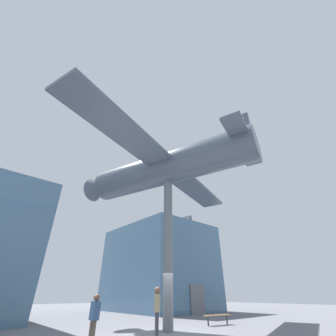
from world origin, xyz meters
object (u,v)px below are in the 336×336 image
(visitor_person, at_px, (157,307))
(suspended_airplane, at_px, (163,169))
(support_pylon_central, at_px, (168,246))
(plaza_bench, at_px, (217,316))
(visitor_second, at_px, (94,316))

(visitor_person, bearing_deg, suspended_airplane, -1.27)
(support_pylon_central, relative_size, plaza_bench, 4.31)
(support_pylon_central, bearing_deg, visitor_person, -148.15)
(visitor_second, bearing_deg, support_pylon_central, -76.77)
(visitor_person, bearing_deg, visitor_second, 134.42)
(support_pylon_central, distance_m, plaza_bench, 5.20)
(suspended_airplane, xyz_separation_m, visitor_person, (-1.26, -1.19, -7.74))
(visitor_person, xyz_separation_m, plaza_bench, (5.28, 0.97, -0.63))
(plaza_bench, bearing_deg, visitor_person, -169.60)
(visitor_person, distance_m, visitor_second, 2.83)
(suspended_airplane, distance_m, visitor_person, 7.93)
(support_pylon_central, height_order, plaza_bench, support_pylon_central)
(suspended_airplane, bearing_deg, support_pylon_central, -90.00)
(visitor_person, height_order, plaza_bench, visitor_person)
(support_pylon_central, xyz_separation_m, suspended_airplane, (-0.11, 0.34, 4.94))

